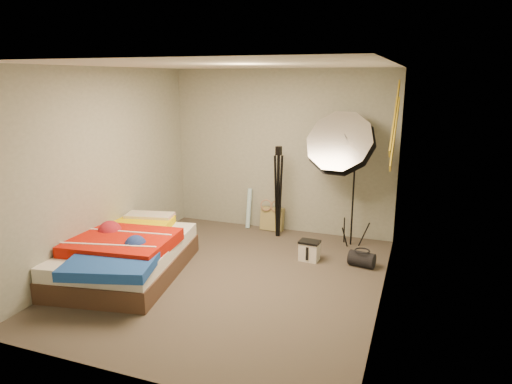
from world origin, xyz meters
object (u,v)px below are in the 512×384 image
at_px(tote_bag, 272,219).
at_px(camera_tripod, 278,186).
at_px(wrapping_roll, 249,208).
at_px(duffel_bag, 362,259).
at_px(bed, 125,253).
at_px(camera_case, 309,251).
at_px(photo_umbrella, 341,145).

distance_m(tote_bag, camera_tripod, 0.68).
relative_size(tote_bag, wrapping_roll, 0.58).
bearing_deg(duffel_bag, bed, -144.36).
height_order(tote_bag, camera_tripod, camera_tripod).
bearing_deg(camera_tripod, wrapping_roll, 156.81).
height_order(camera_case, bed, bed).
bearing_deg(camera_tripod, photo_umbrella, -4.57).
bearing_deg(wrapping_roll, tote_bag, 0.00).
bearing_deg(tote_bag, bed, -114.45).
height_order(duffel_bag, bed, bed).
relative_size(tote_bag, photo_umbrella, 0.18).
distance_m(duffel_bag, photo_umbrella, 1.58).
height_order(camera_case, photo_umbrella, photo_umbrella).
height_order(wrapping_roll, duffel_bag, wrapping_roll).
bearing_deg(duffel_bag, wrapping_roll, 163.99).
bearing_deg(camera_case, photo_umbrella, 75.18).
xyz_separation_m(camera_case, photo_umbrella, (0.24, 0.70, 1.33)).
bearing_deg(bed, camera_tripod, 56.08).
distance_m(camera_case, bed, 2.36).
distance_m(bed, photo_umbrella, 3.19).
bearing_deg(photo_umbrella, camera_case, -109.25).
relative_size(tote_bag, duffel_bag, 1.13).
relative_size(camera_case, camera_tripod, 0.18).
xyz_separation_m(photo_umbrella, camera_tripod, (-0.93, 0.07, -0.66)).
bearing_deg(tote_bag, duffel_bag, -29.41).
height_order(tote_bag, camera_case, tote_bag).
relative_size(wrapping_roll, bed, 0.30).
xyz_separation_m(camera_case, bed, (-2.02, -1.21, 0.15)).
distance_m(camera_case, photo_umbrella, 1.53).
bearing_deg(wrapping_roll, camera_tripod, -23.19).
xyz_separation_m(duffel_bag, camera_tripod, (-1.37, 0.74, 0.70)).
xyz_separation_m(wrapping_roll, camera_case, (1.25, -1.01, -0.19)).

